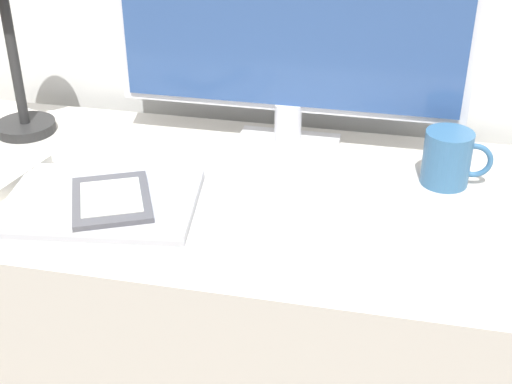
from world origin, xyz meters
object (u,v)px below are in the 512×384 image
(desk_lamp, at_px, (5,11))
(ereader, at_px, (111,199))
(monitor, at_px, (291,12))
(coffee_mug, at_px, (448,158))
(keyboard, at_px, (423,240))
(laptop, at_px, (102,202))

(desk_lamp, bearing_deg, ereader, -41.65)
(monitor, xyz_separation_m, desk_lamp, (-0.53, -0.04, -0.02))
(ereader, bearing_deg, coffee_mug, 21.98)
(monitor, distance_m, desk_lamp, 0.54)
(monitor, height_order, keyboard, monitor)
(desk_lamp, bearing_deg, coffee_mug, -2.91)
(keyboard, bearing_deg, laptop, 179.88)
(keyboard, height_order, desk_lamp, desk_lamp)
(laptop, bearing_deg, desk_lamp, 137.49)
(ereader, distance_m, coffee_mug, 0.58)
(monitor, xyz_separation_m, keyboard, (0.26, -0.29, -0.26))
(ereader, relative_size, coffee_mug, 1.66)
(monitor, xyz_separation_m, coffee_mug, (0.30, -0.09, -0.22))
(monitor, distance_m, keyboard, 0.47)
(monitor, relative_size, ereader, 3.30)
(laptop, relative_size, ereader, 1.71)
(keyboard, bearing_deg, desk_lamp, 162.66)
(desk_lamp, bearing_deg, laptop, -42.51)
(desk_lamp, height_order, coffee_mug, desk_lamp)
(monitor, distance_m, coffee_mug, 0.38)
(coffee_mug, bearing_deg, laptop, -159.97)
(keyboard, relative_size, laptop, 0.79)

